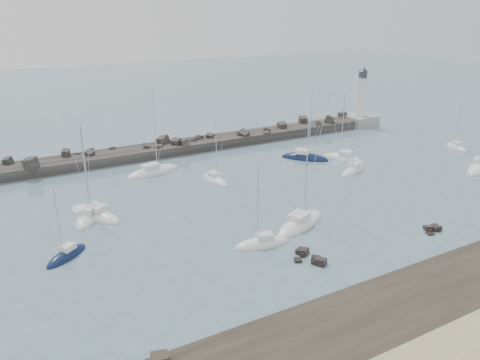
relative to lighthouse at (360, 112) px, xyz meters
name	(u,v)px	position (x,y,z in m)	size (l,w,h in m)	color
ground	(289,223)	(-47.00, -38.00, -3.09)	(400.00, 400.00, 0.00)	slate
rock_shelf	(424,308)	(-46.56, -59.94, -3.07)	(140.00, 12.67, 2.10)	black
rock_cluster_near	(312,259)	(-50.40, -47.33, -2.95)	(3.22, 4.78, 1.45)	black
rock_cluster_far	(433,230)	(-32.09, -48.89, -3.06)	(3.20, 2.20, 1.27)	black
breakwater	(143,155)	(-54.80, 0.02, -2.79)	(115.00, 7.51, 5.11)	#2B2826
lighthouse	(360,112)	(0.00, 0.00, 0.00)	(7.00, 7.00, 14.60)	gray
sailboat_1	(95,215)	(-69.29, -23.11, -2.95)	(6.91, 9.77, 14.94)	white
sailboat_2	(67,256)	(-74.73, -33.10, -2.95)	(5.92, 5.15, 9.80)	#0E1B3D
sailboat_3	(89,216)	(-70.10, -23.18, -2.95)	(6.28, 8.72, 13.45)	white
sailboat_4	(153,172)	(-56.28, -9.99, -2.95)	(10.54, 5.06, 15.87)	white
sailboat_5	(262,244)	(-53.56, -41.58, -2.95)	(7.30, 3.32, 11.30)	white
sailboat_6	(215,180)	(-48.63, -18.73, -2.96)	(2.86, 7.25, 11.27)	white
sailboat_7	(300,224)	(-46.14, -39.29, -2.94)	(10.28, 6.64, 15.56)	white
sailboat_8	(305,158)	(-28.37, -16.24, -2.94)	(8.07, 8.55, 14.30)	#0E1B3D
sailboat_9	(353,171)	(-25.33, -26.32, -2.96)	(7.58, 4.67, 11.57)	white
sailboat_10	(343,159)	(-22.37, -20.30, -2.94)	(5.57, 8.81, 13.51)	white
sailboat_11	(479,168)	(-4.77, -36.14, -2.94)	(10.25, 6.43, 15.56)	white
sailboat_12	(456,148)	(2.99, -25.46, -2.95)	(3.81, 6.56, 10.15)	white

